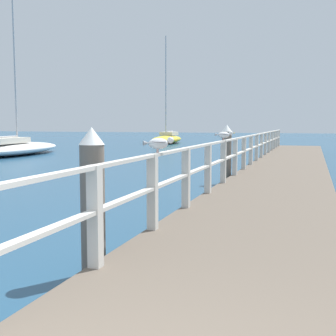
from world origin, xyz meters
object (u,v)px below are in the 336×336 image
Objects in this scene: dock_piling_near at (93,202)px; seagull_foreground at (159,143)px; dock_piling_far at (227,154)px; seagull_background at (224,135)px; boat_1 at (167,139)px; boat_0 at (13,148)px.

dock_piling_near is 4.20× the size of seagull_foreground.
seagull_foreground is at bearing -86.86° from dock_piling_far.
seagull_background is 28.15m from boat_1.
dock_piling_near reaches higher than seagull_background.
dock_piling_near is 1.00× the size of dock_piling_far.
boat_0 is at bearing 149.72° from dock_piling_far.
boat_1 reaches higher than seagull_foreground.
boat_0 is 16.41m from boat_1.
dock_piling_far is 3.90× the size of seagull_background.
dock_piling_near is 0.19× the size of boat_1.
seagull_background is 0.05× the size of boat_1.
boat_1 is (-9.69, 32.07, -0.44)m from dock_piling_near.
boat_1 is (-10.08, 30.89, -1.07)m from seagull_foreground.
dock_piling_far is (0.00, 8.24, 0.00)m from dock_piling_near.
boat_0 is at bearing -173.32° from seagull_foreground.
boat_0 reaches higher than dock_piling_near.
dock_piling_far is 4.20× the size of seagull_foreground.
boat_0 is (-13.46, 16.10, -0.46)m from dock_piling_near.
boat_1 is (3.77, 15.98, 0.02)m from boat_0.
seagull_foreground is 32.51m from boat_1.
seagull_background is at bearing 107.63° from boat_1.
dock_piling_far is 25.73m from boat_1.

